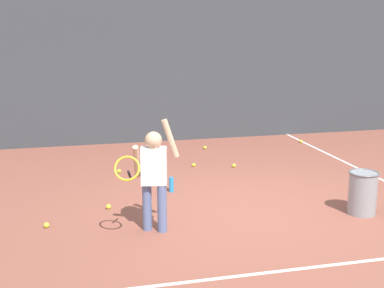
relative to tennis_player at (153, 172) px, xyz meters
The scene contains 15 objects.
ground_plane 1.56m from the tennis_player, 16.98° to the left, with size 20.00×20.00×0.00m, color brown.
court_line_baseline 2.01m from the tennis_player, 45.20° to the right, with size 9.00×0.05×0.00m, color white.
court_line_sideline 4.19m from the tennis_player, 19.89° to the left, with size 0.05×9.00×0.00m, color white.
back_fence_windscreen 5.21m from the tennis_player, 74.96° to the left, with size 13.39×0.08×3.82m, color #383D42.
fence_post_1 5.29m from the tennis_player, 75.13° to the left, with size 0.09×0.09×3.97m, color slate.
tennis_player is the anchor object (origin of this frame).
ball_hopper 2.76m from the tennis_player, ahead, with size 0.38×0.38×0.56m.
water_bottle 1.63m from the tennis_player, 70.47° to the left, with size 0.07×0.07×0.22m, color #268CD8.
tennis_ball_0 1.23m from the tennis_player, 116.96° to the left, with size 0.07×0.07×0.07m, color #CCE033.
tennis_ball_2 1.48m from the tennis_player, 161.62° to the left, with size 0.07×0.07×0.07m, color #CCE033.
tennis_ball_3 5.56m from the tennis_player, 46.47° to the left, with size 0.07×0.07×0.07m, color #CCE033.
tennis_ball_4 4.33m from the tennis_player, 66.60° to the left, with size 0.07×0.07×0.07m, color #CCE033.
tennis_ball_5 2.70m from the tennis_player, 93.05° to the left, with size 0.07×0.07×0.07m, color #CCE033.
tennis_ball_6 3.02m from the tennis_player, 66.69° to the left, with size 0.07×0.07×0.07m, color #CCE033.
tennis_ball_7 3.17m from the tennis_player, 53.76° to the left, with size 0.07×0.07×0.07m, color #CCE033.
Camera 1 is at (-2.26, -6.13, 2.38)m, focal length 48.51 mm.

